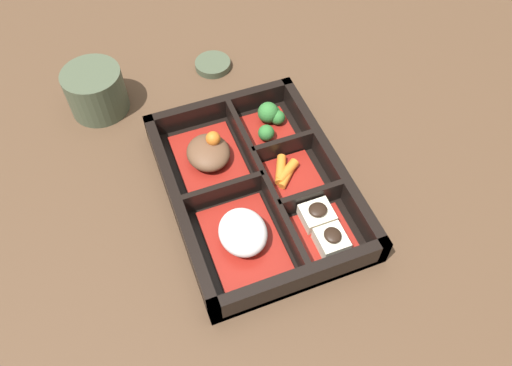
# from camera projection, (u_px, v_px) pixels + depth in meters

# --- Properties ---
(ground_plane) EXTENTS (3.00, 3.00, 0.00)m
(ground_plane) POSITION_uv_depth(u_px,v_px,m) (256.00, 194.00, 0.69)
(ground_plane) COLOR #4C3523
(bento_base) EXTENTS (0.31, 0.23, 0.01)m
(bento_base) POSITION_uv_depth(u_px,v_px,m) (256.00, 191.00, 0.69)
(bento_base) COLOR black
(bento_base) RESTS_ON ground_plane
(bento_rim) EXTENTS (0.31, 0.23, 0.04)m
(bento_rim) POSITION_uv_depth(u_px,v_px,m) (258.00, 184.00, 0.68)
(bento_rim) COLOR black
(bento_rim) RESTS_ON ground_plane
(bowl_rice) EXTENTS (0.12, 0.09, 0.04)m
(bowl_rice) POSITION_uv_depth(u_px,v_px,m) (243.00, 234.00, 0.62)
(bowl_rice) COLOR maroon
(bowl_rice) RESTS_ON bento_base
(bowl_stew) EXTENTS (0.12, 0.09, 0.05)m
(bowl_stew) POSITION_uv_depth(u_px,v_px,m) (209.00, 154.00, 0.70)
(bowl_stew) COLOR maroon
(bowl_stew) RESTS_ON bento_base
(bowl_tofu) EXTENTS (0.08, 0.07, 0.03)m
(bowl_tofu) POSITION_uv_depth(u_px,v_px,m) (324.00, 229.00, 0.63)
(bowl_tofu) COLOR maroon
(bowl_tofu) RESTS_ON bento_base
(bowl_carrots) EXTENTS (0.08, 0.07, 0.02)m
(bowl_carrots) POSITION_uv_depth(u_px,v_px,m) (290.00, 176.00, 0.69)
(bowl_carrots) COLOR maroon
(bowl_carrots) RESTS_ON bento_base
(bowl_greens) EXTENTS (0.08, 0.07, 0.04)m
(bowl_greens) POSITION_uv_depth(u_px,v_px,m) (270.00, 121.00, 0.74)
(bowl_greens) COLOR maroon
(bowl_greens) RESTS_ON bento_base
(tea_cup) EXTENTS (0.09, 0.09, 0.07)m
(tea_cup) POSITION_uv_depth(u_px,v_px,m) (96.00, 90.00, 0.76)
(tea_cup) COLOR #424C38
(tea_cup) RESTS_ON ground_plane
(sauce_dish) EXTENTS (0.06, 0.06, 0.01)m
(sauce_dish) POSITION_uv_depth(u_px,v_px,m) (213.00, 64.00, 0.84)
(sauce_dish) COLOR #424C38
(sauce_dish) RESTS_ON ground_plane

